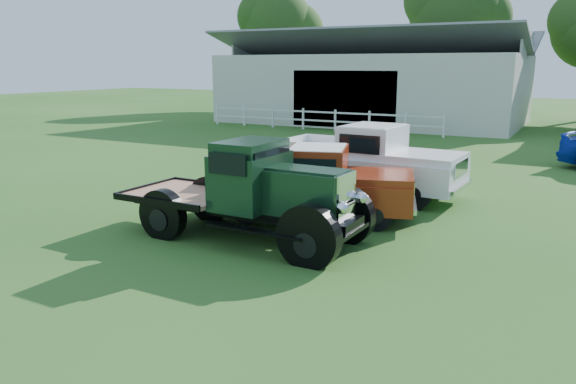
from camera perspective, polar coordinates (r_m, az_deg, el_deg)
The scene contains 8 objects.
ground at distance 10.98m, azimuth -3.93°, elevation -6.47°, with size 120.00×120.00×0.00m, color #245315.
shed_left at distance 36.95m, azimuth 8.71°, elevation 11.39°, with size 18.80×10.20×5.60m, color #ADAE9A, non-canonical shape.
fence_rail at distance 31.93m, azimuth 3.16°, elevation 7.36°, with size 14.20×0.16×1.20m, color white, non-canonical shape.
tree_a at distance 47.97m, azimuth -1.05°, elevation 14.75°, with size 6.30×6.30×10.50m, color #1F3B18, non-canonical shape.
tree_b at distance 43.85m, azimuth 16.37°, elevation 15.10°, with size 6.90×6.90×11.50m, color #1F3B18, non-canonical shape.
vintage_flatbed at distance 11.76m, azimuth -4.21°, elevation 0.17°, with size 5.32×2.11×2.11m, color #15311D, non-canonical shape.
red_pickup at distance 13.36m, azimuth 2.58°, elevation 0.97°, with size 4.84×1.86×1.76m, color maroon, non-canonical shape.
white_pickup at distance 15.89m, azimuth 8.19°, elevation 3.11°, with size 5.33×2.07×1.96m, color white, non-canonical shape.
Camera 1 is at (5.58, -8.74, 3.62)m, focal length 35.00 mm.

